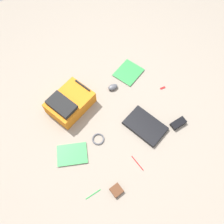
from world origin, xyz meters
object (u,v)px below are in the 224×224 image
object	(u,v)px
backpack	(69,103)
earbud_pouch	(116,190)
power_brick	(178,123)
pen_black	(137,163)
book_blue	(128,72)
laptop	(145,126)
book_comic	(72,154)
usb_stick	(163,88)
cable_coil	(98,139)
pen_blue	(93,194)
computer_mouse	(113,87)

from	to	relation	value
backpack	earbud_pouch	size ratio (longest dim) A/B	5.29
power_brick	earbud_pouch	size ratio (longest dim) A/B	1.67
earbud_pouch	pen_black	bearing A→B (deg)	103.72
book_blue	laptop	bearing A→B (deg)	-25.03
book_blue	pen_black	bearing A→B (deg)	-34.59
book_comic	usb_stick	xyz separation A→B (m)	(-0.02, 1.06, -0.00)
book_blue	earbud_pouch	distance (m)	1.14
usb_stick	cable_coil	bearing A→B (deg)	-86.66
backpack	power_brick	distance (m)	0.99
book_blue	pen_black	distance (m)	0.92
backpack	book_blue	world-z (taller)	backpack
pen_blue	usb_stick	bearing A→B (deg)	109.54
computer_mouse	pen_blue	distance (m)	0.99
laptop	pen_blue	size ratio (longest dim) A/B	2.92
book_blue	book_comic	bearing A→B (deg)	-68.08
book_blue	computer_mouse	world-z (taller)	computer_mouse
cable_coil	pen_blue	size ratio (longest dim) A/B	0.80
pen_black	earbud_pouch	world-z (taller)	earbud_pouch
backpack	laptop	distance (m)	0.71
book_blue	computer_mouse	bearing A→B (deg)	-78.11
laptop	power_brick	distance (m)	0.30
book_comic	cable_coil	bearing A→B (deg)	84.77
laptop	book_blue	bearing A→B (deg)	154.97
computer_mouse	cable_coil	distance (m)	0.54
laptop	usb_stick	distance (m)	0.45
power_brick	backpack	bearing A→B (deg)	-137.64
book_comic	usb_stick	world-z (taller)	book_comic
pen_black	pen_blue	world-z (taller)	same
cable_coil	earbud_pouch	xyz separation A→B (m)	(0.43, -0.14, 0.01)
backpack	computer_mouse	world-z (taller)	backpack
book_comic	pen_black	bearing A→B (deg)	44.90
book_blue	earbud_pouch	bearing A→B (deg)	-43.97
cable_coil	usb_stick	bearing A→B (deg)	93.34
computer_mouse	usb_stick	distance (m)	0.48
computer_mouse	power_brick	bearing A→B (deg)	29.23
book_comic	computer_mouse	xyz separation A→B (m)	(-0.32, 0.67, 0.01)
power_brick	earbud_pouch	distance (m)	0.80
pen_black	pen_blue	bearing A→B (deg)	-92.87
pen_blue	backpack	bearing A→B (deg)	159.60
laptop	pen_blue	xyz separation A→B (m)	(0.19, -0.70, -0.01)
backpack	book_blue	size ratio (longest dim) A/B	1.46
backpack	pen_blue	bearing A→B (deg)	-20.40
laptop	usb_stick	bearing A→B (deg)	116.52
computer_mouse	pen_black	world-z (taller)	computer_mouse
power_brick	pen_black	distance (m)	0.52
book_blue	cable_coil	distance (m)	0.76
computer_mouse	pen_blue	world-z (taller)	computer_mouse
computer_mouse	usb_stick	world-z (taller)	computer_mouse
power_brick	pen_black	xyz separation A→B (m)	(0.05, -0.52, -0.01)
book_comic	cable_coil	xyz separation A→B (m)	(0.02, 0.25, 0.00)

